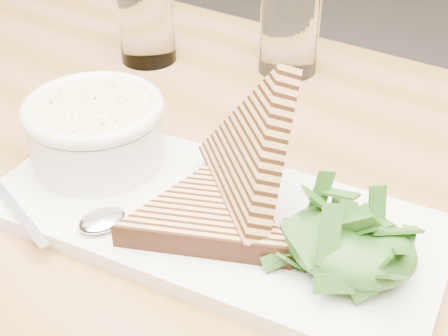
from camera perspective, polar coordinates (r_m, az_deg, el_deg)
The scene contains 14 objects.
table_top at distance 0.66m, azimuth -8.51°, elevation -0.62°, with size 1.15×0.77×0.04m, color #A0704B.
table_leg_bl at distance 1.38m, azimuth -15.96°, elevation 0.41°, with size 0.06×0.06×0.71m, color #A0704B.
platter at distance 0.55m, azimuth -1.06°, elevation -4.60°, with size 0.40×0.18×0.02m, color silver.
soup_bowl at distance 0.61m, azimuth -11.53°, elevation 2.79°, with size 0.13×0.13×0.05m, color silver.
soup at distance 0.60m, azimuth -11.87°, elevation 5.25°, with size 0.11×0.11×0.01m, color #E4C789.
bowl_rim at distance 0.59m, azimuth -11.89°, elevation 5.42°, with size 0.13×0.13×0.01m, color silver.
sandwich_flat at distance 0.53m, azimuth -1.22°, elevation -4.29°, with size 0.17×0.17×0.02m, color tan, non-canonical shape.
sandwich_lean at distance 0.52m, azimuth 2.26°, elevation 1.20°, with size 0.17×0.17×0.09m, color tan, non-canonical shape.
salad_base at distance 0.49m, azimuth 11.37°, elevation -6.93°, with size 0.11×0.08×0.04m, color #1B4B16.
arugula_pile at distance 0.49m, azimuth 11.46°, elevation -6.35°, with size 0.11×0.10×0.05m, color #396823, non-canonical shape.
spoon_bowl at distance 0.54m, azimuth -11.07°, elevation -4.70°, with size 0.03×0.04×0.01m, color silver.
spoon_handle at distance 0.57m, azimuth -18.25°, elevation -3.91°, with size 0.11×0.01×0.00m, color silver.
glass_near at distance 0.83m, azimuth -7.13°, elevation 13.37°, with size 0.07×0.07×0.11m, color white.
glass_far at distance 0.80m, azimuth 6.02°, elevation 12.65°, with size 0.07×0.07×0.11m, color white.
Camera 1 is at (0.12, -0.35, 1.12)m, focal length 50.00 mm.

